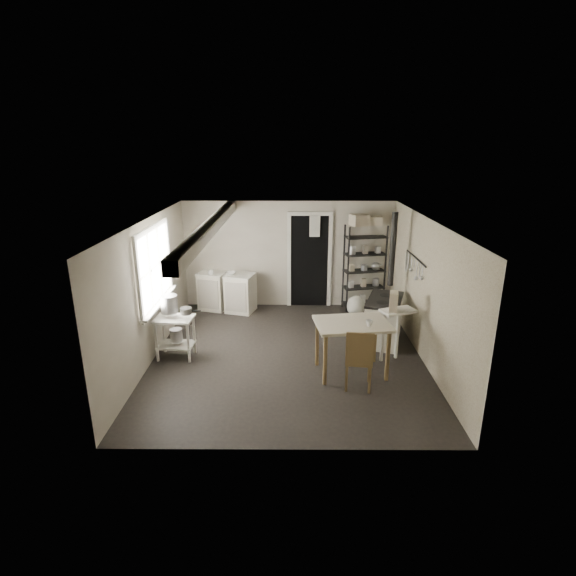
{
  "coord_description": "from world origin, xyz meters",
  "views": [
    {
      "loc": [
        0.04,
        -6.95,
        3.43
      ],
      "look_at": [
        0.0,
        0.3,
        1.1
      ],
      "focal_mm": 28.0,
      "sensor_mm": 36.0,
      "label": 1
    }
  ],
  "objects_px": {
    "base_cabinets": "(227,289)",
    "work_table": "(351,350)",
    "flour_sack": "(356,305)",
    "prep_table": "(175,335)",
    "stockpot": "(169,304)",
    "shelf_rack": "(364,266)",
    "stove": "(384,318)",
    "chair": "(359,357)"
  },
  "relations": [
    {
      "from": "stockpot",
      "to": "stove",
      "type": "relative_size",
      "value": 0.29
    },
    {
      "from": "stove",
      "to": "prep_table",
      "type": "bearing_deg",
      "value": -150.86
    },
    {
      "from": "work_table",
      "to": "shelf_rack",
      "type": "bearing_deg",
      "value": 77.84
    },
    {
      "from": "work_table",
      "to": "chair",
      "type": "height_order",
      "value": "chair"
    },
    {
      "from": "shelf_rack",
      "to": "stove",
      "type": "xyz_separation_m",
      "value": [
        0.11,
        -1.72,
        -0.51
      ]
    },
    {
      "from": "shelf_rack",
      "to": "flour_sack",
      "type": "relative_size",
      "value": 4.1
    },
    {
      "from": "shelf_rack",
      "to": "work_table",
      "type": "relative_size",
      "value": 1.65
    },
    {
      "from": "prep_table",
      "to": "work_table",
      "type": "relative_size",
      "value": 0.64
    },
    {
      "from": "stove",
      "to": "flour_sack",
      "type": "distance_m",
      "value": 1.29
    },
    {
      "from": "stove",
      "to": "shelf_rack",
      "type": "bearing_deg",
      "value": 112.01
    },
    {
      "from": "stockpot",
      "to": "stove",
      "type": "xyz_separation_m",
      "value": [
        3.66,
        0.66,
        -0.5
      ]
    },
    {
      "from": "shelf_rack",
      "to": "stockpot",
      "type": "bearing_deg",
      "value": -157.87
    },
    {
      "from": "base_cabinets",
      "to": "chair",
      "type": "distance_m",
      "value": 4.0
    },
    {
      "from": "flour_sack",
      "to": "shelf_rack",
      "type": "bearing_deg",
      "value": 66.21
    },
    {
      "from": "shelf_rack",
      "to": "work_table",
      "type": "height_order",
      "value": "shelf_rack"
    },
    {
      "from": "base_cabinets",
      "to": "flour_sack",
      "type": "xyz_separation_m",
      "value": [
        2.72,
        -0.36,
        -0.22
      ]
    },
    {
      "from": "chair",
      "to": "stockpot",
      "type": "bearing_deg",
      "value": 170.0
    },
    {
      "from": "stockpot",
      "to": "stove",
      "type": "bearing_deg",
      "value": 10.19
    },
    {
      "from": "stockpot",
      "to": "work_table",
      "type": "relative_size",
      "value": 0.27
    },
    {
      "from": "prep_table",
      "to": "work_table",
      "type": "bearing_deg",
      "value": -10.3
    },
    {
      "from": "chair",
      "to": "work_table",
      "type": "bearing_deg",
      "value": 105.0
    },
    {
      "from": "chair",
      "to": "stove",
      "type": "bearing_deg",
      "value": 75.41
    },
    {
      "from": "chair",
      "to": "flour_sack",
      "type": "relative_size",
      "value": 2.11
    },
    {
      "from": "chair",
      "to": "flour_sack",
      "type": "height_order",
      "value": "chair"
    },
    {
      "from": "stockpot",
      "to": "flour_sack",
      "type": "bearing_deg",
      "value": 29.47
    },
    {
      "from": "prep_table",
      "to": "stockpot",
      "type": "height_order",
      "value": "stockpot"
    },
    {
      "from": "prep_table",
      "to": "shelf_rack",
      "type": "distance_m",
      "value": 4.27
    },
    {
      "from": "stove",
      "to": "chair",
      "type": "xyz_separation_m",
      "value": [
        -0.68,
        -1.63,
        0.04
      ]
    },
    {
      "from": "chair",
      "to": "shelf_rack",
      "type": "bearing_deg",
      "value": 88.36
    },
    {
      "from": "stockpot",
      "to": "work_table",
      "type": "bearing_deg",
      "value": -10.47
    },
    {
      "from": "prep_table",
      "to": "flour_sack",
      "type": "bearing_deg",
      "value": 30.24
    },
    {
      "from": "prep_table",
      "to": "chair",
      "type": "bearing_deg",
      "value": -18.12
    },
    {
      "from": "prep_table",
      "to": "base_cabinets",
      "type": "height_order",
      "value": "base_cabinets"
    },
    {
      "from": "work_table",
      "to": "flour_sack",
      "type": "height_order",
      "value": "work_table"
    },
    {
      "from": "prep_table",
      "to": "chair",
      "type": "xyz_separation_m",
      "value": [
        2.91,
        -0.95,
        0.08
      ]
    },
    {
      "from": "shelf_rack",
      "to": "prep_table",
      "type": "bearing_deg",
      "value": -157.13
    },
    {
      "from": "work_table",
      "to": "stockpot",
      "type": "bearing_deg",
      "value": 169.53
    },
    {
      "from": "stove",
      "to": "base_cabinets",
      "type": "bearing_deg",
      "value": 170.84
    },
    {
      "from": "base_cabinets",
      "to": "work_table",
      "type": "distance_m",
      "value": 3.62
    },
    {
      "from": "stockpot",
      "to": "base_cabinets",
      "type": "distance_m",
      "value": 2.38
    },
    {
      "from": "chair",
      "to": "flour_sack",
      "type": "bearing_deg",
      "value": 90.92
    },
    {
      "from": "base_cabinets",
      "to": "shelf_rack",
      "type": "bearing_deg",
      "value": 18.29
    }
  ]
}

